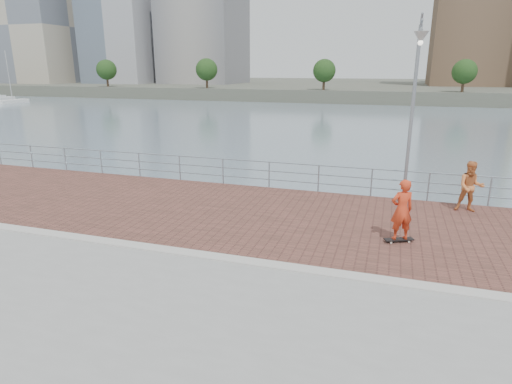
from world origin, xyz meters
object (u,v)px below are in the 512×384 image
(guardrail, at_px, (294,173))
(street_lamp, at_px, (416,80))
(skateboarder, at_px, (402,210))
(bystander, at_px, (471,187))

(guardrail, bearing_deg, street_lamp, -12.59)
(skateboarder, xyz_separation_m, bystander, (2.27, 3.59, -0.09))
(street_lamp, xyz_separation_m, bystander, (2.12, 0.10, -3.52))
(guardrail, relative_size, street_lamp, 6.28)
(guardrail, relative_size, skateboarder, 22.07)
(bystander, bearing_deg, street_lamp, -177.10)
(guardrail, xyz_separation_m, skateboarder, (4.12, -4.44, 0.30))
(street_lamp, bearing_deg, bystander, 2.78)
(street_lamp, height_order, skateboarder, street_lamp)
(guardrail, relative_size, bystander, 22.14)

